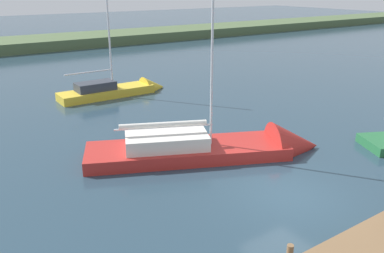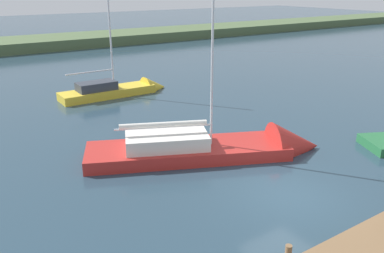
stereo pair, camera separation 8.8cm
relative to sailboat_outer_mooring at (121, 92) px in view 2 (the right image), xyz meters
name	(u,v)px [view 2 (the right image)]	position (x,y,z in m)	size (l,w,h in m)	color
ground_plane	(288,196)	(0.83, 16.52, -0.19)	(200.00, 200.00, 0.00)	#263D4C
far_shoreline	(26,49)	(0.83, -25.32, -0.19)	(180.00, 8.00, 2.40)	#4C603D
sailboat_outer_mooring	(121,92)	(0.00, 0.00, 0.00)	(7.72, 1.88, 9.29)	gold
sailboat_near_dock	(226,150)	(0.39, 12.30, 0.03)	(10.68, 6.56, 10.81)	#B22823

